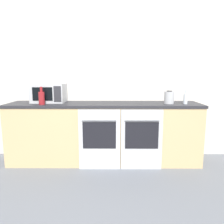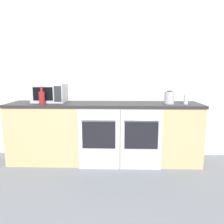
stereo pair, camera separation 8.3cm
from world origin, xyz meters
name	(u,v)px [view 2 (the right image)]	position (x,y,z in m)	size (l,w,h in m)	color
wall_back	(105,78)	(0.00, 2.46, 1.30)	(10.00, 0.06, 2.60)	silver
counter_back	(104,132)	(0.00, 2.13, 0.46)	(2.91, 0.62, 0.92)	tan
oven_left	(99,139)	(-0.05, 1.81, 0.44)	(0.59, 0.06, 0.87)	silver
oven_right	(141,140)	(0.54, 1.81, 0.44)	(0.59, 0.06, 0.87)	#B7BABF
microwave	(50,93)	(-0.86, 2.22, 1.07)	(0.49, 0.36, 0.29)	#B7BABF
bottle_red	(42,97)	(-0.89, 1.96, 1.02)	(0.09, 0.09, 0.26)	maroon
bottle_clear	(186,99)	(1.20, 2.03, 1.00)	(0.06, 0.06, 0.21)	silver
kettle	(169,98)	(0.97, 2.07, 1.01)	(0.14, 0.14, 0.19)	#B7BABF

